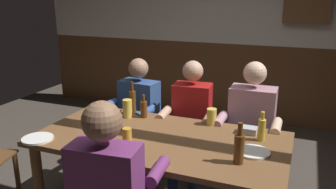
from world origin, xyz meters
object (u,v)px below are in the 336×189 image
Objects in this scene: pint_glass_0 at (118,120)px; pint_glass_2 at (127,108)px; bottle_3 at (262,129)px; bottle_2 at (239,148)px; person_1 at (190,119)px; bottle_1 at (144,109)px; pint_glass_3 at (110,126)px; plate_0 at (253,152)px; plate_1 at (38,139)px; person_0 at (136,111)px; pint_glass_4 at (212,117)px; condiment_caddy at (248,130)px; bottle_0 at (132,102)px; person_2 at (250,125)px; table_candle at (93,134)px; pint_glass_1 at (127,136)px; dining_table at (160,148)px.

pint_glass_0 is 0.29m from pint_glass_2.
bottle_3 is at bearing 10.65° from pint_glass_0.
bottle_2 is at bearing -12.17° from pint_glass_0.
person_1 is 5.86× the size of bottle_1.
plate_0 is at bearing 3.83° from pint_glass_3.
pint_glass_2 is at bearing 60.31° from plate_1.
pint_glass_4 is (0.87, -0.31, 0.17)m from person_0.
bottle_0 is (-1.04, 0.07, 0.09)m from condiment_caddy.
pint_glass_3 is (0.05, -0.48, -0.05)m from bottle_0.
pint_glass_0 is at bearing 41.51° from plate_1.
pint_glass_0 is at bearing 167.83° from bottle_2.
bottle_1 is 0.60m from pint_glass_4.
pint_glass_0 is at bearing -76.75° from pint_glass_2.
person_2 is at bearing 16.96° from bottle_0.
person_1 is 1.04m from table_candle.
bottle_3 is at bearing 26.32° from pint_glass_1.
table_candle is at bearing -103.89° from bottle_1.
plate_0 is 1.00× the size of plate_1.
bottle_3 reaches higher than dining_table.
bottle_2 is (1.07, -0.59, -0.00)m from bottle_0.
bottle_0 reaches higher than bottle_1.
bottle_3 reaches higher than plate_1.
person_1 is at bearing 48.70° from bottle_1.
plate_0 is 1.48× the size of pint_glass_0.
plate_1 is 0.91m from bottle_1.
bottle_2 is at bearing -109.41° from plate_0.
person_1 is (0.01, 0.70, 0.00)m from dining_table.
pint_glass_4 is (-0.31, 0.07, 0.04)m from condiment_caddy.
person_1 is 0.80m from pint_glass_0.
person_1 is at bearing -173.94° from person_0.
pint_glass_2 reaches higher than table_candle.
plate_1 is (-0.26, -1.09, 0.10)m from person_0.
bottle_0 is (-0.44, 0.39, 0.21)m from dining_table.
pint_glass_2 is at bearing -89.75° from bottle_0.
condiment_caddy is at bearing 1.54° from pint_glass_2.
table_candle is at bearing -106.65° from pint_glass_0.
pint_glass_3 reaches higher than plate_1.
pint_glass_2 is at bearing 97.76° from pint_glass_3.
person_2 is 0.96m from bottle_1.
pint_glass_3 is at bearing -83.73° from bottle_0.
pint_glass_3 is at bearing -164.38° from bottle_3.
pint_glass_0 is (-1.07, 0.03, 0.07)m from plate_0.
plate_0 is 0.83× the size of bottle_2.
bottle_1 is at bearing 43.41° from person_1.
bottle_0 is at bearing 63.47° from plate_1.
bottle_1 is at bearing 149.72° from bottle_2.
bottle_0 is (0.13, -0.31, 0.21)m from person_0.
dining_table is 0.70m from person_1.
person_0 is 7.43× the size of pint_glass_2.
person_0 is at bearing 106.18° from pint_glass_0.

